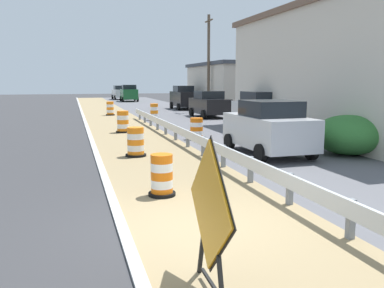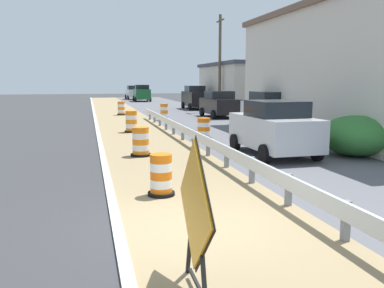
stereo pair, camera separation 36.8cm
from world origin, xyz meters
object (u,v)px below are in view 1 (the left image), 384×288
Objects in this scene: warning_sign_diamond at (210,211)px; car_distant_a at (184,98)px; traffic_barrel_close at (136,143)px; car_trailing_far_lane at (120,92)px; car_trailing_near_lane at (262,111)px; utility_pole_near at (330,52)px; traffic_barrel_far at (123,123)px; car_lead_near_lane at (269,128)px; traffic_barrel_farthest at (154,113)px; traffic_barrel_mid at (197,130)px; utility_pole_mid at (209,62)px; car_mid_far_lane at (209,104)px; traffic_barrel_nearest at (162,177)px; traffic_barrel_farther at (110,109)px; car_lead_far_lane at (129,93)px.

car_distant_a reaches higher than warning_sign_diamond.
car_trailing_far_lane is at bearing 84.17° from traffic_barrel_close.
utility_pole_near reaches higher than car_trailing_near_lane.
car_trailing_far_lane reaches higher than traffic_barrel_close.
traffic_barrel_far is 0.27× the size of car_lead_near_lane.
utility_pole_near reaches higher than traffic_barrel_farthest.
traffic_barrel_mid is at bearing 46.51° from traffic_barrel_close.
traffic_barrel_mid is at bearing -110.40° from utility_pole_mid.
car_trailing_near_lane is at bearing -1.90° from car_mid_far_lane.
traffic_barrel_close is 13.55m from traffic_barrel_farthest.
traffic_barrel_farthest is at bearing -133.98° from utility_pole_mid.
car_trailing_far_lane is 0.54× the size of utility_pole_near.
car_distant_a is (4.79, 9.96, 0.59)m from traffic_barrel_farthest.
car_trailing_near_lane is (7.88, 10.92, 0.61)m from traffic_barrel_nearest.
traffic_barrel_far is 0.99× the size of traffic_barrel_farthest.
traffic_barrel_far is at bearing 171.43° from car_trailing_far_lane.
traffic_barrel_farthest is (-0.09, 9.63, 0.07)m from traffic_barrel_mid.
traffic_barrel_mid is 11.74m from car_mid_far_lane.
traffic_barrel_nearest is 9.45m from traffic_barrel_mid.
traffic_barrel_close is at bearing 88.07° from traffic_barrel_nearest.
traffic_barrel_farther reaches higher than traffic_barrel_mid.
traffic_barrel_farther is at bearing 88.23° from traffic_barrel_far.
utility_pole_mid is at bearing 16.95° from car_distant_a.
car_distant_a is at bearing 107.37° from utility_pole_mid.
traffic_barrel_nearest is at bearing 174.54° from car_lead_far_lane.
car_lead_near_lane is at bearing -12.48° from traffic_barrel_close.
car_mid_far_lane is (6.93, -3.62, 0.48)m from traffic_barrel_farther.
car_trailing_far_lane is 26.91m from utility_pole_mid.
car_distant_a is (0.34, 17.44, 0.05)m from car_trailing_near_lane.
car_trailing_near_lane is at bearing 26.28° from traffic_barrel_mid.
traffic_barrel_far is 6.79m from traffic_barrel_farthest.
car_distant_a is 21.63m from utility_pole_near.
warning_sign_diamond is 0.47× the size of car_lead_far_lane.
warning_sign_diamond reaches higher than traffic_barrel_mid.
warning_sign_diamond reaches higher than car_mid_far_lane.
car_distant_a reaches higher than traffic_barrel_farthest.
traffic_barrel_farthest is at bearing 65.05° from traffic_barrel_far.
car_lead_near_lane is (4.30, -8.03, 0.48)m from traffic_barrel_far.
car_trailing_near_lane is at bearing -10.23° from traffic_barrel_far.
traffic_barrel_close is 1.06× the size of traffic_barrel_mid.
car_trailing_near_lane is (7.31, -1.32, 0.54)m from traffic_barrel_far.
car_trailing_far_lane is (-2.99, 31.24, 0.03)m from car_mid_far_lane.
car_lead_near_lane is 0.50× the size of utility_pole_mid.
car_mid_far_lane is (2.98, 15.46, -0.02)m from car_lead_near_lane.
warning_sign_diamond is 0.25× the size of utility_pole_mid.
car_lead_far_lane is at bearing 82.67° from traffic_barrel_close.
warning_sign_diamond is at bearing -92.58° from traffic_barrel_farther.
warning_sign_diamond reaches higher than traffic_barrel_nearest.
traffic_barrel_close is 24.49m from car_distant_a.
car_distant_a reaches higher than car_lead_near_lane.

